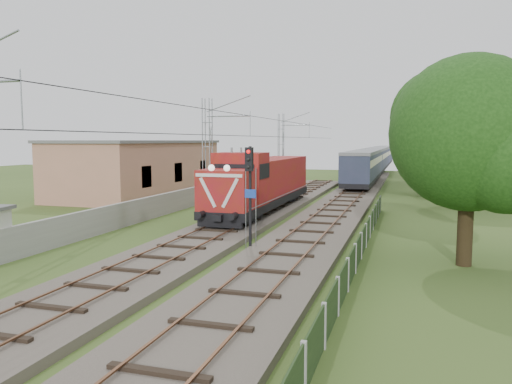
% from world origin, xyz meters
% --- Properties ---
extents(ground, '(140.00, 140.00, 0.00)m').
position_xyz_m(ground, '(0.00, 0.00, 0.00)').
color(ground, '#36501E').
rests_on(ground, ground).
extents(track_main, '(4.20, 70.00, 0.45)m').
position_xyz_m(track_main, '(0.00, 7.00, 0.18)').
color(track_main, '#6B6054').
rests_on(track_main, ground).
extents(track_side, '(4.20, 80.00, 0.45)m').
position_xyz_m(track_side, '(5.00, 20.00, 0.18)').
color(track_side, '#6B6054').
rests_on(track_side, ground).
extents(catenary, '(3.31, 70.00, 8.00)m').
position_xyz_m(catenary, '(-2.95, 12.00, 4.05)').
color(catenary, gray).
rests_on(catenary, ground).
extents(boundary_wall, '(0.25, 40.00, 1.50)m').
position_xyz_m(boundary_wall, '(-6.50, 12.00, 0.75)').
color(boundary_wall, '#9E9E99').
rests_on(boundary_wall, ground).
extents(station_building, '(8.40, 20.40, 5.22)m').
position_xyz_m(station_building, '(-15.00, 24.00, 2.63)').
color(station_building, tan).
rests_on(station_building, ground).
extents(fence, '(0.12, 32.00, 1.20)m').
position_xyz_m(fence, '(8.00, 3.00, 0.60)').
color(fence, black).
rests_on(fence, ground).
extents(locomotive, '(3.02, 17.23, 4.37)m').
position_xyz_m(locomotive, '(0.00, 14.79, 2.25)').
color(locomotive, black).
rests_on(locomotive, ground).
extents(coach_rake, '(2.97, 66.16, 3.43)m').
position_xyz_m(coach_rake, '(5.00, 61.47, 2.47)').
color(coach_rake, black).
rests_on(coach_rake, ground).
extents(signal_post, '(0.55, 0.43, 4.95)m').
position_xyz_m(signal_post, '(2.92, 2.76, 3.40)').
color(signal_post, black).
rests_on(signal_post, ground).
extents(tree_a, '(6.73, 6.41, 8.72)m').
position_xyz_m(tree_a, '(12.32, 3.10, 5.44)').
color(tree_a, '#322714').
rests_on(tree_a, ground).
extents(tree_b, '(7.81, 7.44, 10.13)m').
position_xyz_m(tree_b, '(12.71, 23.48, 6.32)').
color(tree_b, '#322714').
rests_on(tree_b, ground).
extents(tree_c, '(4.92, 4.69, 6.38)m').
position_xyz_m(tree_c, '(11.67, 31.63, 3.98)').
color(tree_c, '#322714').
rests_on(tree_c, ground).
extents(tree_d, '(7.88, 7.50, 10.21)m').
position_xyz_m(tree_d, '(12.51, 43.00, 6.37)').
color(tree_d, '#322714').
rests_on(tree_d, ground).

